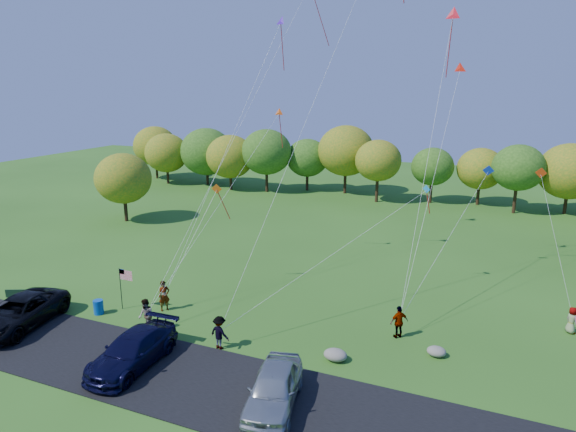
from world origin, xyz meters
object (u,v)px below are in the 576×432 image
Objects in this scene: minivan_navy at (132,351)px; park_bench at (20,296)px; flyer_a at (164,296)px; trash_barrel at (98,307)px; flyer_e at (572,320)px; flyer_d at (399,322)px; flyer_b at (146,316)px; minivan_silver at (274,388)px; flyer_c at (220,333)px; minivan_dark at (19,313)px.

minivan_navy reaches higher than park_bench.
flyer_a is 3.99m from trash_barrel.
flyer_e is at bearing 29.75° from minivan_navy.
flyer_a is at bearing -8.17° from park_bench.
flyer_b is at bearing -22.65° from flyer_d.
flyer_a is 1.03× the size of flyer_d.
park_bench is at bearing 71.86° from flyer_e.
flyer_d is (11.47, 8.22, 0.06)m from minivan_navy.
minivan_silver reaches higher than park_bench.
minivan_navy is at bearing 87.44° from flyer_e.
trash_barrel is (-8.96, 0.73, -0.47)m from flyer_c.
minivan_dark is at bearing 163.71° from minivan_silver.
flyer_c is 9.00m from trash_barrel.
minivan_dark reaches higher than minivan_silver.
flyer_c is at bearing -4.66° from trash_barrel.
flyer_e is at bearing 18.17° from trash_barrel.
minivan_silver is 19.77m from park_bench.
trash_barrel is (-3.40, -2.02, -0.52)m from flyer_a.
flyer_a reaches higher than flyer_d.
park_bench is 5.78m from trash_barrel.
flyer_b is at bearing -9.91° from trash_barrel.
minivan_silver reaches higher than flyer_e.
minivan_navy is 2.88× the size of flyer_b.
park_bench is at bearing 129.43° from minivan_dark.
flyer_d reaches higher than minivan_dark.
flyer_c is at bearing -79.53° from flyer_a.
flyer_d is at bearing 33.52° from minivan_navy.
minivan_dark is at bearing 77.63° from flyer_e.
flyer_a is (-10.33, 6.25, 0.04)m from minivan_silver.
flyer_c is 1.18× the size of flyer_e.
trash_barrel is at bearing 150.23° from minivan_silver.
flyer_e is 27.59m from trash_barrel.
flyer_b is at bearing 11.30° from flyer_c.
flyer_a is 2.17× the size of trash_barrel.
flyer_c is 14.70m from park_bench.
flyer_c is at bearing 83.99° from flyer_e.
park_bench is 1.89× the size of trash_barrel.
flyer_d reaches higher than minivan_silver.
flyer_a is 6.21m from flyer_c.
flyer_d is 2.10× the size of trash_barrel.
trash_barrel is at bearing 143.98° from minivan_navy.
minivan_dark reaches higher than trash_barrel.
flyer_a is 2.86m from flyer_b.
flyer_a is 1.05× the size of flyer_c.
park_bench is at bearing -144.20° from flyer_b.
flyer_b is 4.78m from flyer_c.
flyer_e is at bearing -140.29° from flyer_c.
flyer_b is (-9.55, 3.50, 0.05)m from minivan_silver.
minivan_silver is 5.70× the size of trash_barrel.
flyer_b is (-1.76, 3.26, 0.10)m from minivan_navy.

